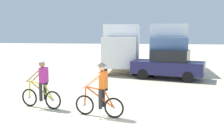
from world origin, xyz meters
TOP-DOWN VIEW (x-y plane):
  - ground_plane at (0.00, 0.00)m, footprint 120.00×120.00m
  - box_truck_avon_van at (-0.94, 12.76)m, footprint 2.59×6.82m
  - box_truck_white_box at (2.36, 12.18)m, footprint 2.61×6.83m
  - sedan_parked at (2.26, 8.93)m, footprint 4.50×2.74m
  - cyclist_orange_shirt at (-2.70, 1.89)m, footprint 1.70×0.59m
  - cyclist_cowboy_hat at (-0.37, 1.23)m, footprint 1.71×0.55m

SIDE VIEW (x-z plane):
  - ground_plane at x=0.00m, z-range 0.00..0.00m
  - cyclist_orange_shirt at x=-2.70m, z-range -0.06..1.76m
  - cyclist_cowboy_hat at x=-0.37m, z-range -0.06..1.76m
  - sedan_parked at x=2.26m, z-range 0.00..1.76m
  - box_truck_avon_van at x=-0.94m, z-range 0.20..3.55m
  - box_truck_white_box at x=2.36m, z-range 0.20..3.55m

